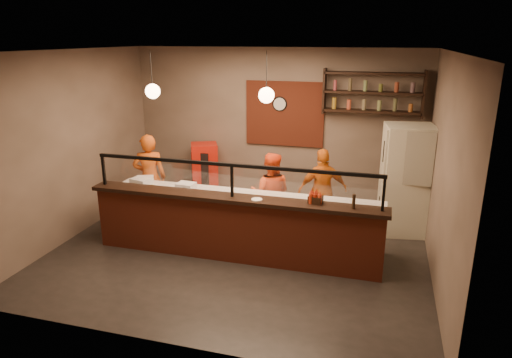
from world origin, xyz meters
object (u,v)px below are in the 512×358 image
(cook_mid, at_px, (270,194))
(cook_right, at_px, (323,190))
(pepper_mill, at_px, (354,202))
(wall_clock, at_px, (280,104))
(pizza_dough, at_px, (251,199))
(cook_left, at_px, (150,178))
(red_cooler, at_px, (205,172))
(fridge, at_px, (406,180))
(condiment_caddy, at_px, (316,199))

(cook_mid, height_order, cook_right, cook_right)
(cook_mid, bearing_deg, pepper_mill, 136.45)
(wall_clock, bearing_deg, pizza_dough, -87.79)
(cook_left, xyz_separation_m, red_cooler, (0.61, 1.27, -0.21))
(cook_left, distance_m, red_cooler, 1.42)
(pizza_dough, bearing_deg, cook_right, 49.44)
(pizza_dough, bearing_deg, pepper_mill, -14.04)
(fridge, height_order, condiment_caddy, fridge)
(fridge, bearing_deg, condiment_caddy, -134.64)
(red_cooler, distance_m, pizza_dough, 2.65)
(cook_left, height_order, pepper_mill, cook_left)
(condiment_caddy, bearing_deg, red_cooler, 138.65)
(wall_clock, relative_size, cook_left, 0.18)
(cook_left, bearing_deg, red_cooler, -137.83)
(cook_left, bearing_deg, cook_right, 164.13)
(fridge, distance_m, pepper_mill, 2.06)
(cook_left, xyz_separation_m, cook_right, (3.23, 0.37, -0.08))
(pepper_mill, bearing_deg, wall_clock, 121.78)
(wall_clock, height_order, fridge, wall_clock)
(cook_right, distance_m, pizza_dough, 1.53)
(wall_clock, xyz_separation_m, fridge, (2.50, -0.88, -1.12))
(pizza_dough, bearing_deg, red_cooler, 128.44)
(cook_right, relative_size, pizza_dough, 3.27)
(cook_mid, xyz_separation_m, condiment_caddy, (0.95, -1.08, 0.37))
(red_cooler, xyz_separation_m, pizza_dough, (1.64, -2.06, 0.28))
(red_cooler, height_order, pizza_dough, red_cooler)
(cook_mid, xyz_separation_m, cook_right, (0.86, 0.41, 0.01))
(cook_left, xyz_separation_m, fridge, (4.65, 0.70, 0.14))
(wall_clock, relative_size, fridge, 0.15)
(pepper_mill, bearing_deg, condiment_caddy, 171.58)
(cook_left, bearing_deg, condiment_caddy, 139.02)
(condiment_caddy, bearing_deg, pepper_mill, -8.42)
(wall_clock, distance_m, pizza_dough, 2.66)
(cook_right, height_order, red_cooler, cook_right)
(cook_left, relative_size, fridge, 0.86)
(cook_left, distance_m, cook_mid, 2.37)
(cook_left, xyz_separation_m, pizza_dough, (2.24, -0.79, 0.07))
(wall_clock, distance_m, condiment_caddy, 3.10)
(cook_left, relative_size, red_cooler, 1.34)
(cook_mid, height_order, pepper_mill, cook_mid)
(cook_left, height_order, red_cooler, cook_left)
(red_cooler, height_order, pepper_mill, pepper_mill)
(wall_clock, xyz_separation_m, pizza_dough, (0.09, -2.37, -1.19))
(wall_clock, xyz_separation_m, red_cooler, (-1.54, -0.31, -1.48))
(pizza_dough, bearing_deg, wall_clock, 92.21)
(pizza_dough, relative_size, condiment_caddy, 2.38)
(red_cooler, relative_size, pizza_dough, 2.69)
(cook_right, height_order, pizza_dough, cook_right)
(red_cooler, bearing_deg, cook_right, -43.29)
(cook_left, xyz_separation_m, condiment_caddy, (3.32, -1.12, 0.28))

